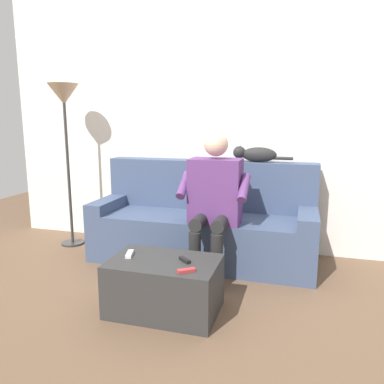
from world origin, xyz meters
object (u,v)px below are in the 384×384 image
remote_red (186,270)px  person_solo_seated (214,195)px  couch (204,225)px  remote_black (185,260)px  coffee_table (164,286)px  cat_on_backrest (255,154)px  remote_white (130,254)px  floor_lamp (64,107)px

remote_red → person_solo_seated: bearing=-124.6°
couch → remote_black: size_ratio=18.82×
coffee_table → cat_on_backrest: bearing=-108.7°
coffee_table → remote_white: (0.27, -0.02, 0.20)m
floor_lamp → coffee_table: bearing=143.4°
cat_on_backrest → couch: bearing=26.2°
person_solo_seated → remote_red: bearing=91.8°
remote_black → remote_red: bearing=-27.3°
person_solo_seated → floor_lamp: 1.85m
remote_white → floor_lamp: (1.20, -1.07, 1.06)m
cat_on_backrest → remote_red: cat_on_backrest is taller
person_solo_seated → remote_black: bearing=87.1°
coffee_table → remote_red: 0.32m
cat_on_backrest → remote_red: size_ratio=4.89×
couch → remote_white: 1.11m
remote_white → remote_black: bearing=-105.6°
person_solo_seated → floor_lamp: floor_lamp is taller
remote_white → floor_lamp: 1.93m
person_solo_seated → remote_white: person_solo_seated is taller
coffee_table → cat_on_backrest: cat_on_backrest is taller
couch → cat_on_backrest: 0.84m
couch → floor_lamp: floor_lamp is taller
remote_black → floor_lamp: bearing=-171.5°
couch → cat_on_backrest: size_ratio=3.69×
coffee_table → floor_lamp: (1.47, -1.09, 1.26)m
person_solo_seated → floor_lamp: (1.65, -0.35, 0.75)m
remote_black → floor_lamp: size_ratio=0.07×
remote_red → coffee_table: bearing=-72.1°
person_solo_seated → floor_lamp: bearing=-11.8°
remote_black → remote_red: 0.18m
remote_black → remote_red: size_ratio=0.96×
person_solo_seated → cat_on_backrest: person_solo_seated is taller
person_solo_seated → floor_lamp: size_ratio=0.73×
person_solo_seated → remote_black: person_solo_seated is taller
couch → floor_lamp: bearing=0.0°
cat_on_backrest → remote_red: 1.60m
cat_on_backrest → remote_black: (0.30, 1.29, -0.62)m
person_solo_seated → cat_on_backrest: 0.69m
person_solo_seated → remote_red: (-0.03, 0.89, -0.31)m
remote_black → remote_white: same height
cat_on_backrest → floor_lamp: size_ratio=0.33×
remote_white → coffee_table: bearing=-109.8°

